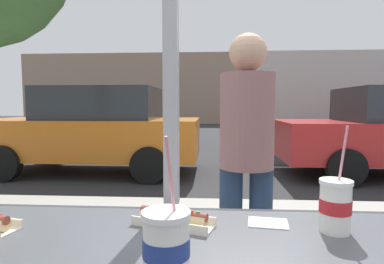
% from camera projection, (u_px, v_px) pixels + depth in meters
% --- Properties ---
extents(ground_plane, '(60.00, 60.00, 0.00)m').
position_uv_depth(ground_plane, '(206.00, 152.00, 9.14)').
color(ground_plane, '#2D2D30').
extents(sidewalk_strip, '(16.00, 2.80, 0.12)m').
position_uv_depth(sidewalk_strip, '(194.00, 252.00, 2.77)').
color(sidewalk_strip, '#B2ADA3').
rests_on(sidewalk_strip, ground).
extents(building_facade_far, '(28.00, 1.20, 5.15)m').
position_uv_depth(building_facade_far, '(210.00, 89.00, 23.47)').
color(building_facade_far, gray).
rests_on(building_facade_far, ground).
extents(soda_cup_left, '(0.10, 0.10, 0.31)m').
position_uv_depth(soda_cup_left, '(166.00, 245.00, 0.65)').
color(soda_cup_left, silver).
rests_on(soda_cup_left, window_counter).
extents(soda_cup_right, '(0.09, 0.09, 0.31)m').
position_uv_depth(soda_cup_right, '(335.00, 205.00, 0.91)').
color(soda_cup_right, silver).
rests_on(soda_cup_right, window_counter).
extents(hotdog_tray_far, '(0.26, 0.16, 0.05)m').
position_uv_depth(hotdog_tray_far, '(173.00, 218.00, 0.96)').
color(hotdog_tray_far, beige).
rests_on(hotdog_tray_far, window_counter).
extents(napkin_wrapper, '(0.13, 0.11, 0.00)m').
position_uv_depth(napkin_wrapper, '(268.00, 223.00, 0.98)').
color(napkin_wrapper, white).
rests_on(napkin_wrapper, window_counter).
extents(parked_car_orange, '(4.18, 1.97, 1.69)m').
position_uv_depth(parked_car_orange, '(96.00, 129.00, 6.32)').
color(parked_car_orange, orange).
rests_on(parked_car_orange, ground).
extents(box_truck, '(6.15, 2.44, 2.91)m').
position_uv_depth(box_truck, '(353.00, 98.00, 10.15)').
color(box_truck, beige).
rests_on(box_truck, ground).
extents(pedestrian, '(0.32, 0.32, 1.63)m').
position_uv_depth(pedestrian, '(247.00, 152.00, 1.89)').
color(pedestrian, navy).
rests_on(pedestrian, sidewalk_strip).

